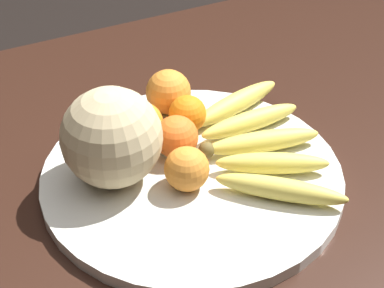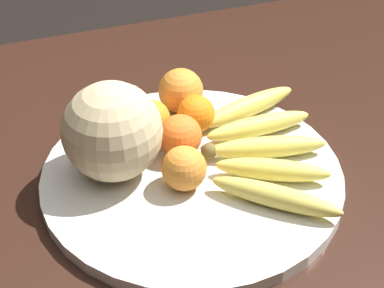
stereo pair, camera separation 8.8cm
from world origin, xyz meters
TOP-DOWN VIEW (x-y plane):
  - kitchen_table at (0.00, 0.00)m, footprint 1.29×1.11m
  - fruit_bowl at (-0.06, 0.05)m, footprint 0.43×0.43m
  - melon at (-0.16, 0.09)m, footprint 0.14×0.14m
  - banana_bunch at (0.05, 0.05)m, footprint 0.22×0.31m
  - orange_front_left at (-0.02, 0.15)m, footprint 0.06×0.06m
  - orange_front_right at (-0.06, 0.10)m, footprint 0.06×0.06m
  - orange_mid_center at (-0.09, 0.16)m, footprint 0.06×0.06m
  - orange_back_left at (-0.02, 0.20)m, footprint 0.07×0.07m
  - orange_back_right at (-0.08, 0.03)m, footprint 0.06×0.06m
  - produce_tag at (-0.05, 0.14)m, footprint 0.10×0.08m

SIDE VIEW (x-z plane):
  - kitchen_table at x=0.00m, z-range 0.27..0.99m
  - fruit_bowl at x=-0.06m, z-range 0.72..0.74m
  - produce_tag at x=-0.05m, z-range 0.74..0.74m
  - banana_bunch at x=0.05m, z-range 0.74..0.77m
  - orange_front_left at x=-0.02m, z-range 0.74..0.79m
  - orange_mid_center at x=-0.09m, z-range 0.74..0.80m
  - orange_back_right at x=-0.08m, z-range 0.74..0.80m
  - orange_front_right at x=-0.06m, z-range 0.74..0.80m
  - orange_back_left at x=-0.02m, z-range 0.74..0.81m
  - melon at x=-0.16m, z-range 0.74..0.88m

